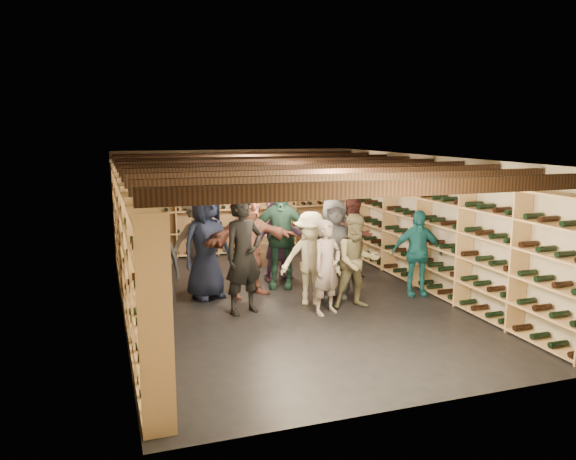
# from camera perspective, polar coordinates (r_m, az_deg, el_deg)

# --- Properties ---
(ground) EXTENTS (8.00, 8.00, 0.00)m
(ground) POSITION_cam_1_polar(r_m,az_deg,el_deg) (9.69, 0.17, -7.02)
(ground) COLOR black
(ground) RESTS_ON ground
(walls) EXTENTS (5.52, 8.02, 2.40)m
(walls) POSITION_cam_1_polar(r_m,az_deg,el_deg) (9.40, 0.17, -0.02)
(walls) COLOR #B4A68C
(walls) RESTS_ON ground
(ceiling) EXTENTS (5.50, 8.00, 0.01)m
(ceiling) POSITION_cam_1_polar(r_m,az_deg,el_deg) (9.27, 0.17, 7.30)
(ceiling) COLOR beige
(ceiling) RESTS_ON walls
(ceiling_joists) EXTENTS (5.40, 7.12, 0.18)m
(ceiling_joists) POSITION_cam_1_polar(r_m,az_deg,el_deg) (9.27, 0.17, 6.44)
(ceiling_joists) COLOR black
(ceiling_joists) RESTS_ON ground
(wine_rack_left) EXTENTS (0.32, 7.50, 2.15)m
(wine_rack_left) POSITION_cam_1_polar(r_m,az_deg,el_deg) (8.95, -15.61, -1.75)
(wine_rack_left) COLOR tan
(wine_rack_left) RESTS_ON ground
(wine_rack_right) EXTENTS (0.32, 7.50, 2.15)m
(wine_rack_right) POSITION_cam_1_polar(r_m,az_deg,el_deg) (10.53, 13.53, 0.11)
(wine_rack_right) COLOR tan
(wine_rack_right) RESTS_ON ground
(wine_rack_back) EXTENTS (4.70, 0.30, 2.15)m
(wine_rack_back) POSITION_cam_1_polar(r_m,az_deg,el_deg) (13.06, -5.26, 2.29)
(wine_rack_back) COLOR tan
(wine_rack_back) RESTS_ON ground
(crate_stack_left) EXTENTS (0.58, 0.47, 0.68)m
(crate_stack_left) POSITION_cam_1_polar(r_m,az_deg,el_deg) (11.94, -2.59, -2.02)
(crate_stack_left) COLOR tan
(crate_stack_left) RESTS_ON ground
(crate_stack_right) EXTENTS (0.59, 0.50, 0.68)m
(crate_stack_right) POSITION_cam_1_polar(r_m,az_deg,el_deg) (12.04, 2.87, -1.92)
(crate_stack_right) COLOR tan
(crate_stack_right) RESTS_ON ground
(crate_loose) EXTENTS (0.50, 0.33, 0.17)m
(crate_loose) POSITION_cam_1_polar(r_m,az_deg,el_deg) (11.51, 2.67, -3.79)
(crate_loose) COLOR tan
(crate_loose) RESTS_ON ground
(person_0) EXTENTS (0.83, 0.64, 1.51)m
(person_0) POSITION_cam_1_polar(r_m,az_deg,el_deg) (9.28, -13.19, -3.24)
(person_0) COLOR black
(person_0) RESTS_ON ground
(person_1) EXTENTS (0.79, 0.65, 1.85)m
(person_1) POSITION_cam_1_polar(r_m,az_deg,el_deg) (8.79, -4.52, -2.61)
(person_1) COLOR black
(person_1) RESTS_ON ground
(person_2) EXTENTS (0.81, 0.66, 1.55)m
(person_2) POSITION_cam_1_polar(r_m,az_deg,el_deg) (9.10, 7.00, -3.19)
(person_2) COLOR brown
(person_2) RESTS_ON ground
(person_3) EXTENTS (1.14, 0.89, 1.55)m
(person_3) POSITION_cam_1_polar(r_m,az_deg,el_deg) (9.25, 2.33, -2.90)
(person_3) COLOR beige
(person_3) RESTS_ON ground
(person_4) EXTENTS (0.95, 0.61, 1.50)m
(person_4) POSITION_cam_1_polar(r_m,az_deg,el_deg) (10.00, 12.96, -2.29)
(person_4) COLOR #1A646E
(person_4) RESTS_ON ground
(person_5) EXTENTS (1.85, 0.99, 1.90)m
(person_5) POSITION_cam_1_polar(r_m,az_deg,el_deg) (9.71, -4.09, -1.23)
(person_5) COLOR brown
(person_5) RESTS_ON ground
(person_6) EXTENTS (1.06, 0.88, 1.85)m
(person_6) POSITION_cam_1_polar(r_m,az_deg,el_deg) (9.66, -8.28, -1.51)
(person_6) COLOR #1E2746
(person_6) RESTS_ON ground
(person_7) EXTENTS (0.64, 0.54, 1.50)m
(person_7) POSITION_cam_1_polar(r_m,az_deg,el_deg) (8.78, 3.98, -3.80)
(person_7) COLOR gray
(person_7) RESTS_ON ground
(person_8) EXTENTS (0.85, 0.70, 1.58)m
(person_8) POSITION_cam_1_polar(r_m,az_deg,el_deg) (10.88, 6.79, -0.87)
(person_8) COLOR #401C19
(person_8) RESTS_ON ground
(person_9) EXTENTS (1.21, 0.81, 1.74)m
(person_9) POSITION_cam_1_polar(r_m,az_deg,el_deg) (10.20, -8.95, -1.23)
(person_9) COLOR #A39E96
(person_9) RESTS_ON ground
(person_10) EXTENTS (1.20, 0.88, 1.90)m
(person_10) POSITION_cam_1_polar(r_m,az_deg,el_deg) (10.19, -0.79, -0.66)
(person_10) COLOR #234B3D
(person_10) RESTS_ON ground
(person_11) EXTENTS (1.54, 0.92, 1.59)m
(person_11) POSITION_cam_1_polar(r_m,az_deg,el_deg) (10.75, -1.08, -0.92)
(person_11) COLOR #8E679A
(person_11) RESTS_ON ground
(person_12) EXTENTS (0.93, 0.70, 1.72)m
(person_12) POSITION_cam_1_polar(r_m,az_deg,el_deg) (9.62, 4.64, -1.89)
(person_12) COLOR #35363A
(person_12) RESTS_ON ground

